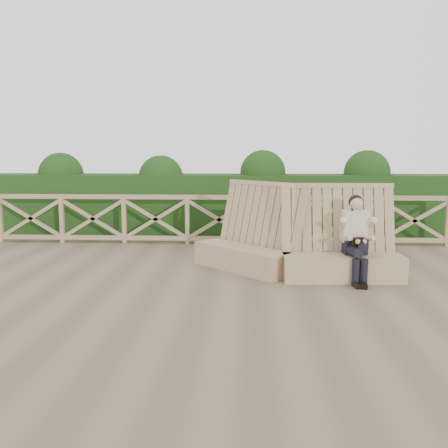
{
  "coord_description": "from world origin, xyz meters",
  "views": [
    {
      "loc": [
        0.65,
        -7.5,
        2.05
      ],
      "look_at": [
        0.27,
        0.4,
        0.9
      ],
      "focal_mm": 40.0,
      "sensor_mm": 36.0,
      "label": 1
    }
  ],
  "objects": [
    {
      "name": "ground",
      "position": [
        0.0,
        0.0,
        0.0
      ],
      "size": [
        60.0,
        60.0,
        0.0
      ],
      "primitive_type": "plane",
      "color": "brown",
      "rests_on": "ground"
    },
    {
      "name": "guardrail",
      "position": [
        0.0,
        3.5,
        0.55
      ],
      "size": [
        10.1,
        0.09,
        1.1
      ],
      "color": "#7F614A",
      "rests_on": "ground"
    },
    {
      "name": "woman",
      "position": [
        2.37,
        0.41,
        0.72
      ],
      "size": [
        0.42,
        0.86,
        1.37
      ],
      "rotation": [
        0.0,
        0.0,
        0.09
      ],
      "color": "black",
      "rests_on": "ground"
    },
    {
      "name": "hedge",
      "position": [
        0.0,
        4.7,
        0.75
      ],
      "size": [
        12.0,
        1.2,
        1.5
      ],
      "primitive_type": "cube",
      "color": "black",
      "rests_on": "ground"
    },
    {
      "name": "bench",
      "position": [
        1.39,
        0.77,
        0.39
      ],
      "size": [
        3.44,
        1.93,
        1.55
      ],
      "rotation": [
        0.0,
        0.0,
        -0.39
      ],
      "color": "#9E795A",
      "rests_on": "ground"
    }
  ]
}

